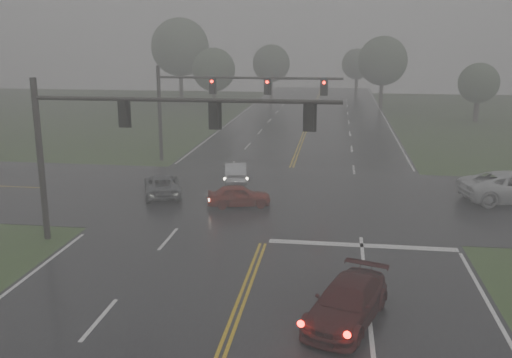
% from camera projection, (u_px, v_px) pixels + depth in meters
% --- Properties ---
extents(main_road, '(18.00, 160.00, 0.02)m').
position_uv_depth(main_road, '(277.00, 207.00, 31.99)').
color(main_road, black).
rests_on(main_road, ground).
extents(cross_street, '(120.00, 14.00, 0.02)m').
position_uv_depth(cross_street, '(280.00, 197.00, 33.91)').
color(cross_street, black).
rests_on(cross_street, ground).
extents(stop_bar, '(8.50, 0.50, 0.01)m').
position_uv_depth(stop_bar, '(362.00, 246.00, 25.99)').
color(stop_bar, silver).
rests_on(stop_bar, ground).
extents(sedan_maroon, '(3.31, 5.03, 1.36)m').
position_uv_depth(sedan_maroon, '(346.00, 321.00, 19.06)').
color(sedan_maroon, '#380A0A').
rests_on(sedan_maroon, ground).
extents(sedan_red, '(3.81, 2.26, 1.22)m').
position_uv_depth(sedan_red, '(239.00, 206.00, 32.12)').
color(sedan_red, maroon).
rests_on(sedan_red, ground).
extents(sedan_silver, '(2.06, 4.08, 1.28)m').
position_uv_depth(sedan_silver, '(236.00, 181.00, 37.68)').
color(sedan_silver, '#B8BBC0').
rests_on(sedan_silver, ground).
extents(car_grey, '(3.47, 4.91, 1.24)m').
position_uv_depth(car_grey, '(163.00, 195.00, 34.38)').
color(car_grey, '#525559').
rests_on(car_grey, ground).
extents(signal_gantry_near, '(13.76, 0.33, 7.52)m').
position_uv_depth(signal_gantry_near, '(127.00, 130.00, 25.13)').
color(signal_gantry_near, black).
rests_on(signal_gantry_near, ground).
extents(signal_gantry_far, '(13.88, 0.37, 7.23)m').
position_uv_depth(signal_gantry_far, '(215.00, 95.00, 42.39)').
color(signal_gantry_far, black).
rests_on(signal_gantry_far, ground).
extents(tree_nw_a, '(5.49, 5.49, 8.06)m').
position_uv_depth(tree_nw_a, '(214.00, 70.00, 72.46)').
color(tree_nw_a, '#332721').
rests_on(tree_nw_a, ground).
extents(tree_ne_a, '(6.49, 6.49, 9.54)m').
position_uv_depth(tree_ne_a, '(383.00, 61.00, 75.41)').
color(tree_ne_a, '#332721').
rests_on(tree_ne_a, ground).
extents(tree_n_mid, '(5.68, 5.68, 8.34)m').
position_uv_depth(tree_n_mid, '(271.00, 63.00, 86.46)').
color(tree_n_mid, '#332721').
rests_on(tree_n_mid, ground).
extents(tree_e_near, '(4.49, 4.49, 6.59)m').
position_uv_depth(tree_e_near, '(479.00, 83.00, 63.63)').
color(tree_e_near, '#332721').
rests_on(tree_e_near, ground).
extents(tree_nw_b, '(8.24, 8.24, 12.10)m').
position_uv_depth(tree_nw_b, '(180.00, 47.00, 81.32)').
color(tree_nw_b, '#332721').
rests_on(tree_nw_b, ground).
extents(tree_n_far, '(5.16, 5.16, 7.58)m').
position_uv_depth(tree_n_far, '(357.00, 64.00, 95.53)').
color(tree_n_far, '#332721').
rests_on(tree_n_far, ground).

